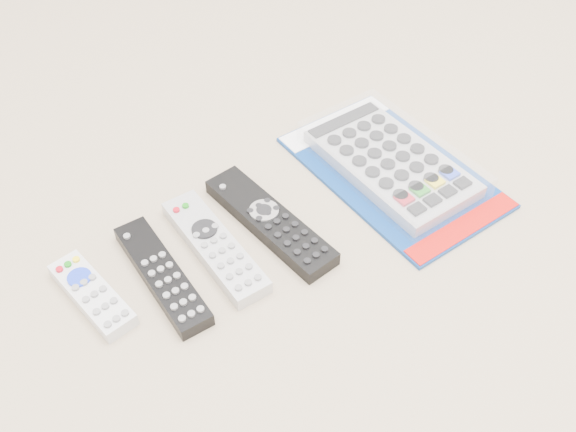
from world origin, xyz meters
TOP-DOWN VIEW (x-y plane):
  - remote_small_grey at (-0.22, 0.04)m, footprint 0.05×0.14m
  - remote_slim_black at (-0.14, 0.01)m, footprint 0.06×0.19m
  - remote_silver_dvd at (-0.07, 0.01)m, footprint 0.06×0.20m
  - remote_large_black at (0.01, -0.00)m, footprint 0.06×0.22m
  - jumbo_remote_packaged at (0.22, -0.03)m, footprint 0.21×0.32m

SIDE VIEW (x-z plane):
  - remote_small_grey at x=-0.22m, z-range 0.00..0.02m
  - remote_slim_black at x=-0.14m, z-range 0.00..0.02m
  - remote_silver_dvd at x=-0.07m, z-range 0.00..0.02m
  - remote_large_black at x=0.01m, z-range 0.00..0.02m
  - jumbo_remote_packaged at x=0.22m, z-range 0.00..0.04m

